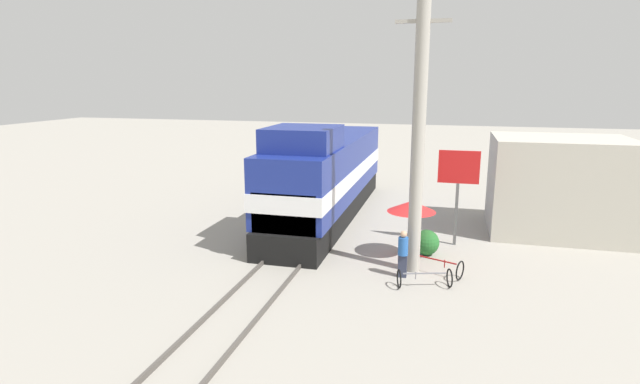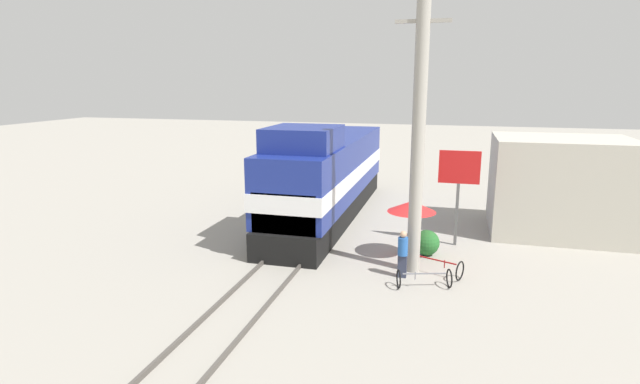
# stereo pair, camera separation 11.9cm
# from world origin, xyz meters

# --- Properties ---
(ground_plane) EXTENTS (120.00, 120.00, 0.00)m
(ground_plane) POSITION_xyz_m (0.00, 0.00, 0.00)
(ground_plane) COLOR gray
(rail_near) EXTENTS (0.08, 30.02, 0.15)m
(rail_near) POSITION_xyz_m (-0.72, 0.00, 0.07)
(rail_near) COLOR #4C4742
(rail_near) RESTS_ON ground_plane
(rail_far) EXTENTS (0.08, 30.02, 0.15)m
(rail_far) POSITION_xyz_m (0.72, 0.00, 0.07)
(rail_far) COLOR #4C4742
(rail_far) RESTS_ON ground_plane
(locomotive) EXTENTS (2.94, 14.31, 4.82)m
(locomotive) POSITION_xyz_m (0.00, 5.06, 2.09)
(locomotive) COLOR black
(locomotive) RESTS_ON ground_plane
(utility_pole) EXTENTS (1.80, 0.46, 9.63)m
(utility_pole) POSITION_xyz_m (4.66, -0.86, 4.86)
(utility_pole) COLOR #9E998E
(utility_pole) RESTS_ON ground_plane
(vendor_umbrella) EXTENTS (1.82, 1.82, 2.22)m
(vendor_umbrella) POSITION_xyz_m (4.44, 0.47, 2.01)
(vendor_umbrella) COLOR #4C4C4C
(vendor_umbrella) RESTS_ON ground_plane
(billboard_sign) EXTENTS (1.61, 0.12, 3.90)m
(billboard_sign) POSITION_xyz_m (6.10, 2.47, 2.89)
(billboard_sign) COLOR #595959
(billboard_sign) RESTS_ON ground_plane
(shrub_cluster) EXTENTS (0.99, 0.99, 0.99)m
(shrub_cluster) POSITION_xyz_m (5.03, 0.92, 0.50)
(shrub_cluster) COLOR #236028
(shrub_cluster) RESTS_ON ground_plane
(person_bystander) EXTENTS (0.34, 0.34, 1.65)m
(person_bystander) POSITION_xyz_m (4.35, -1.57, 0.89)
(person_bystander) COLOR #2D3347
(person_bystander) RESTS_ON ground_plane
(bicycle) EXTENTS (1.89, 1.30, 0.68)m
(bicycle) POSITION_xyz_m (5.48, -1.05, 0.35)
(bicycle) COLOR black
(bicycle) RESTS_ON ground_plane
(bicycle_spare) EXTENTS (1.82, 1.09, 0.62)m
(bicycle_spare) POSITION_xyz_m (5.14, -2.30, 0.32)
(bicycle_spare) COLOR black
(bicycle_spare) RESTS_ON ground_plane
(building_block_distant) EXTENTS (5.63, 4.41, 4.22)m
(building_block_distant) POSITION_xyz_m (10.39, 5.37, 2.11)
(building_block_distant) COLOR #B7B2A3
(building_block_distant) RESTS_ON ground_plane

